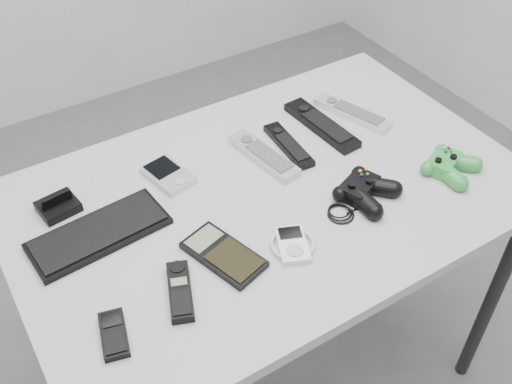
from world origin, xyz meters
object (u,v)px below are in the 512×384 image
mobile_phone (114,334)px  cordless_handset (180,291)px  remote_silver_b (352,112)px  controller_black (364,189)px  mp3_player (293,244)px  pda_keyboard (99,233)px  remote_silver_a (263,155)px  remote_black_a (289,145)px  pda (168,174)px  desk (269,212)px  remote_black_b (321,124)px  calculator (224,254)px  controller_green (449,164)px

mobile_phone → cordless_handset: cordless_handset is taller
remote_silver_b → controller_black: (-0.18, -0.27, 0.01)m
mp3_player → controller_black: size_ratio=0.44×
remote_silver_b → mobile_phone: bearing=-177.1°
pda_keyboard → mp3_player: (0.34, -0.25, -0.00)m
remote_silver_a → mobile_phone: size_ratio=2.08×
remote_black_a → pda: bearing=173.3°
pda → remote_silver_a: 0.24m
pda_keyboard → remote_black_a: 0.52m
desk → mp3_player: bearing=-107.7°
remote_silver_a → cordless_handset: size_ratio=1.53×
remote_black_b → remote_silver_b: remote_black_b is taller
remote_black_b → mp3_player: (-0.30, -0.31, -0.00)m
remote_black_b → mobile_phone: remote_black_b is taller
calculator → mp3_player: same height
controller_black → controller_green: bearing=-30.5°
remote_black_b → controller_green: bearing=-66.6°
remote_black_a → mp3_player: (-0.18, -0.29, -0.00)m
controller_black → mp3_player: bearing=169.4°
remote_silver_b → controller_green: (0.05, -0.30, 0.01)m
desk → calculator: bearing=-148.0°
mp3_player → pda: bearing=133.4°
mobile_phone → mp3_player: size_ratio=1.03×
pda_keyboard → controller_green: size_ratio=2.21×
remote_black_b → remote_black_a: bearing=-172.9°
pda → remote_black_b: 0.43m
remote_black_a → calculator: (-0.32, -0.23, -0.00)m
remote_black_a → cordless_handset: 0.52m
remote_black_b → calculator: remote_black_b is taller
controller_green → cordless_handset: bearing=158.2°
remote_silver_b → calculator: bearing=-173.3°
pda_keyboard → remote_silver_a: 0.44m
controller_green → remote_black_a: bearing=113.5°
pda → remote_silver_a: size_ratio=0.57×
remote_silver_a → remote_black_a: size_ratio=1.15×
pda_keyboard → remote_silver_b: (0.75, 0.06, 0.00)m
remote_black_b → remote_silver_b: 0.10m
remote_silver_a → cordless_handset: 0.45m
remote_silver_a → remote_black_b: 0.20m
mobile_phone → calculator: same height
desk → mobile_phone: bearing=-158.3°
remote_black_a → mobile_phone: bearing=-149.5°
pda_keyboard → controller_black: (0.57, -0.21, 0.01)m
desk → calculator: size_ratio=6.73×
pda_keyboard → controller_black: controller_black is taller
pda → remote_black_b: (0.43, -0.03, 0.00)m
remote_black_a → calculator: size_ratio=1.07×
remote_silver_a → remote_silver_b: remote_silver_a is taller
pda_keyboard → mp3_player: size_ratio=2.93×
calculator → mp3_player: 0.15m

